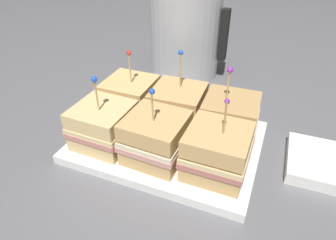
# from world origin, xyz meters

# --- Properties ---
(ground_plane) EXTENTS (6.00, 6.00, 0.00)m
(ground_plane) POSITION_xyz_m (0.00, 0.00, 0.00)
(ground_plane) COLOR slate
(serving_platter) EXTENTS (0.36, 0.27, 0.02)m
(serving_platter) POSITION_xyz_m (0.00, 0.00, 0.01)
(serving_platter) COLOR white
(serving_platter) RESTS_ON ground_plane
(sandwich_front_left) EXTENTS (0.11, 0.11, 0.15)m
(sandwich_front_left) POSITION_xyz_m (-0.11, -0.06, 0.06)
(sandwich_front_left) COLOR #DBB77A
(sandwich_front_left) RESTS_ON serving_platter
(sandwich_front_center) EXTENTS (0.11, 0.11, 0.15)m
(sandwich_front_center) POSITION_xyz_m (0.00, -0.06, 0.06)
(sandwich_front_center) COLOR tan
(sandwich_front_center) RESTS_ON serving_platter
(sandwich_front_right) EXTENTS (0.11, 0.11, 0.15)m
(sandwich_front_right) POSITION_xyz_m (0.11, -0.05, 0.06)
(sandwich_front_right) COLOR tan
(sandwich_front_right) RESTS_ON serving_platter
(sandwich_back_left) EXTENTS (0.11, 0.11, 0.15)m
(sandwich_back_left) POSITION_xyz_m (-0.11, 0.06, 0.06)
(sandwich_back_left) COLOR tan
(sandwich_back_left) RESTS_ON serving_platter
(sandwich_back_center) EXTENTS (0.11, 0.11, 0.16)m
(sandwich_back_center) POSITION_xyz_m (-0.00, 0.05, 0.06)
(sandwich_back_center) COLOR tan
(sandwich_back_center) RESTS_ON serving_platter
(sandwich_back_right) EXTENTS (0.11, 0.11, 0.15)m
(sandwich_back_right) POSITION_xyz_m (0.11, 0.05, 0.06)
(sandwich_back_right) COLOR tan
(sandwich_back_right) RESTS_ON serving_platter
(kettle_steel) EXTENTS (0.22, 0.20, 0.26)m
(kettle_steel) POSITION_xyz_m (-0.09, 0.34, 0.12)
(kettle_steel) COLOR #B7BABF
(kettle_steel) RESTS_ON ground_plane
(napkin_stack) EXTENTS (0.13, 0.13, 0.02)m
(napkin_stack) POSITION_xyz_m (0.29, 0.04, 0.01)
(napkin_stack) COLOR white
(napkin_stack) RESTS_ON ground_plane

